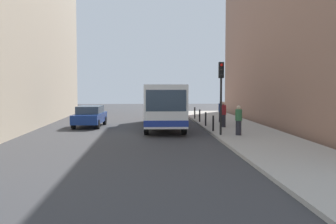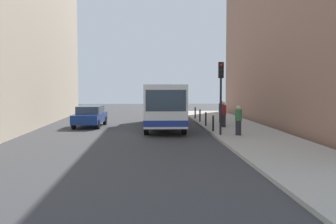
# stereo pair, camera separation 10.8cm
# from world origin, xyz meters

# --- Properties ---
(ground_plane) EXTENTS (80.00, 80.00, 0.00)m
(ground_plane) POSITION_xyz_m (0.00, 0.00, 0.00)
(ground_plane) COLOR #38383A
(sidewalk) EXTENTS (4.40, 40.00, 0.15)m
(sidewalk) POSITION_xyz_m (5.40, 0.00, 0.07)
(sidewalk) COLOR #ADA89E
(sidewalk) RESTS_ON ground
(building_right) EXTENTS (7.00, 32.00, 16.29)m
(building_right) POSITION_xyz_m (11.50, 4.00, 8.15)
(building_right) COLOR #936B56
(building_right) RESTS_ON ground
(bus) EXTENTS (2.71, 11.06, 3.00)m
(bus) POSITION_xyz_m (0.55, 4.22, 1.73)
(bus) COLOR white
(bus) RESTS_ON ground
(car_beside_bus) EXTENTS (2.06, 4.49, 1.48)m
(car_beside_bus) POSITION_xyz_m (-4.65, 5.07, 0.78)
(car_beside_bus) COLOR navy
(car_beside_bus) RESTS_ON ground
(car_behind_bus) EXTENTS (2.09, 4.50, 1.48)m
(car_behind_bus) POSITION_xyz_m (1.06, 14.41, 0.78)
(car_behind_bus) COLOR maroon
(car_behind_bus) RESTS_ON ground
(traffic_light) EXTENTS (0.28, 0.33, 4.10)m
(traffic_light) POSITION_xyz_m (3.55, -1.33, 3.01)
(traffic_light) COLOR black
(traffic_light) RESTS_ON sidewalk
(bollard_near) EXTENTS (0.11, 0.11, 0.95)m
(bollard_near) POSITION_xyz_m (3.45, 0.62, 0.62)
(bollard_near) COLOR black
(bollard_near) RESTS_ON sidewalk
(bollard_mid) EXTENTS (0.11, 0.11, 0.95)m
(bollard_mid) POSITION_xyz_m (3.45, 3.72, 0.62)
(bollard_mid) COLOR black
(bollard_mid) RESTS_ON sidewalk
(bollard_far) EXTENTS (0.11, 0.11, 0.95)m
(bollard_far) POSITION_xyz_m (3.45, 6.82, 0.62)
(bollard_far) COLOR black
(bollard_far) RESTS_ON sidewalk
(bollard_farthest) EXTENTS (0.11, 0.11, 0.95)m
(bollard_farthest) POSITION_xyz_m (3.45, 9.92, 0.62)
(bollard_farthest) COLOR black
(bollard_farthest) RESTS_ON sidewalk
(pedestrian_near_signal) EXTENTS (0.38, 0.38, 1.68)m
(pedestrian_near_signal) POSITION_xyz_m (4.53, -1.47, 0.99)
(pedestrian_near_signal) COLOR #26262D
(pedestrian_near_signal) RESTS_ON sidewalk
(pedestrian_mid_sidewalk) EXTENTS (0.38, 0.38, 1.70)m
(pedestrian_mid_sidewalk) POSITION_xyz_m (4.52, 2.94, 1.00)
(pedestrian_mid_sidewalk) COLOR #26262D
(pedestrian_mid_sidewalk) RESTS_ON sidewalk
(pedestrian_far_sidewalk) EXTENTS (0.38, 0.38, 1.64)m
(pedestrian_far_sidewalk) POSITION_xyz_m (5.03, 6.45, 0.97)
(pedestrian_far_sidewalk) COLOR #26262D
(pedestrian_far_sidewalk) RESTS_ON sidewalk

